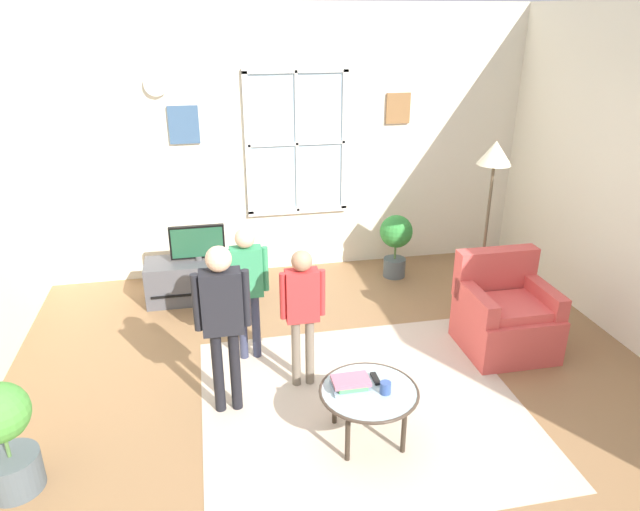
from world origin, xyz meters
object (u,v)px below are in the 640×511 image
object	(u,v)px
remote_near_books	(375,379)
tv_stand	(201,279)
book_stack	(351,384)
cup	(385,388)
person_red_shirt	(302,304)
potted_plant_corner	(4,436)
television	(197,242)
potted_plant_by_window	(396,239)
floor_lamp	(493,171)
person_green_shirt	(247,279)
person_black_shirt	(222,312)
armchair	(505,315)
coffee_table	(369,394)

from	to	relation	value
remote_near_books	tv_stand	bearing A→B (deg)	117.05
book_stack	cup	bearing A→B (deg)	-24.48
person_red_shirt	potted_plant_corner	xyz separation A→B (m)	(-2.02, -0.76, -0.33)
television	potted_plant_by_window	distance (m)	2.23
potted_plant_corner	floor_lamp	bearing A→B (deg)	22.09
remote_near_books	person_green_shirt	xyz separation A→B (m)	(-0.81, 1.12, 0.35)
person_black_shirt	person_green_shirt	world-z (taller)	person_black_shirt
remote_near_books	potted_plant_by_window	bearing A→B (deg)	68.48
armchair	person_green_shirt	distance (m)	2.34
remote_near_books	potted_plant_by_window	world-z (taller)	potted_plant_by_window
floor_lamp	person_green_shirt	bearing A→B (deg)	-171.11
coffee_table	cup	bearing A→B (deg)	-26.57
person_black_shirt	floor_lamp	world-z (taller)	floor_lamp
book_stack	person_red_shirt	xyz separation A→B (m)	(-0.22, 0.69, 0.30)
coffee_table	floor_lamp	distance (m)	2.54
television	remote_near_books	distance (m)	2.70
tv_stand	person_green_shirt	bearing A→B (deg)	-72.07
coffee_table	person_red_shirt	size ratio (longest dim) A/B	0.59
armchair	remote_near_books	xyz separation A→B (m)	(-1.47, -0.83, 0.09)
coffee_table	potted_plant_corner	size ratio (longest dim) A/B	0.91
potted_plant_by_window	floor_lamp	distance (m)	1.56
television	person_black_shirt	xyz separation A→B (m)	(0.18, -1.98, 0.21)
tv_stand	potted_plant_corner	bearing A→B (deg)	-115.62
television	floor_lamp	bearing A→B (deg)	-18.18
person_black_shirt	potted_plant_by_window	size ratio (longest dim) A/B	1.83
person_black_shirt	potted_plant_by_window	distance (m)	2.96
armchair	television	bearing A→B (deg)	149.82
tv_stand	television	world-z (taller)	television
cup	remote_near_books	size ratio (longest dim) A/B	0.62
person_black_shirt	armchair	bearing A→B (deg)	9.37
coffee_table	remote_near_books	world-z (taller)	remote_near_books
tv_stand	floor_lamp	distance (m)	3.18
cup	potted_plant_corner	world-z (taller)	potted_plant_corner
person_green_shirt	floor_lamp	world-z (taller)	floor_lamp
person_red_shirt	floor_lamp	xyz separation A→B (m)	(1.97, 0.86, 0.74)
television	floor_lamp	size ratio (longest dim) A/B	0.32
television	remote_near_books	xyz separation A→B (m)	(1.23, -2.40, -0.23)
tv_stand	cup	bearing A→B (deg)	-64.04
coffee_table	book_stack	size ratio (longest dim) A/B	2.66
coffee_table	potted_plant_corner	distance (m)	2.36
potted_plant_corner	floor_lamp	distance (m)	4.43
tv_stand	book_stack	world-z (taller)	book_stack
remote_near_books	coffee_table	bearing A→B (deg)	-125.81
cup	armchair	bearing A→B (deg)	34.53
coffee_table	person_green_shirt	size ratio (longest dim) A/B	0.58
coffee_table	person_black_shirt	size ratio (longest dim) A/B	0.52
tv_stand	person_red_shirt	distance (m)	2.02
person_green_shirt	potted_plant_corner	bearing A→B (deg)	-142.51
television	potted_plant_corner	distance (m)	2.81
book_stack	potted_plant_by_window	bearing A→B (deg)	65.18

